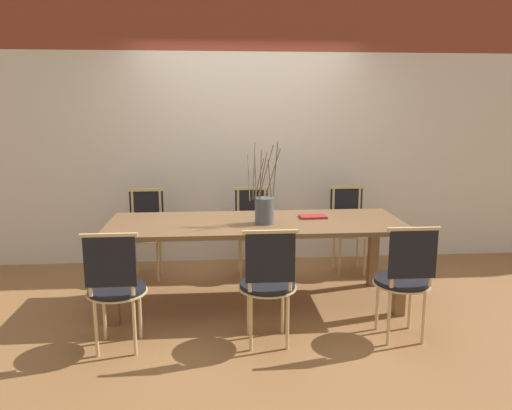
# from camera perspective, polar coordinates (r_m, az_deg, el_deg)

# --- Properties ---
(ground_plane) EXTENTS (16.00, 16.00, 0.00)m
(ground_plane) POSITION_cam_1_polar(r_m,az_deg,el_deg) (4.68, 0.00, -11.08)
(ground_plane) COLOR olive
(wall_rear) EXTENTS (12.00, 0.06, 3.20)m
(wall_rear) POSITION_cam_1_polar(r_m,az_deg,el_deg) (5.70, -1.14, 9.43)
(wall_rear) COLOR beige
(wall_rear) RESTS_ON ground_plane
(dining_table) EXTENTS (2.63, 0.95, 0.77)m
(dining_table) POSITION_cam_1_polar(r_m,az_deg,el_deg) (4.47, 0.00, -3.06)
(dining_table) COLOR brown
(dining_table) RESTS_ON ground_plane
(chair_near_leftend) EXTENTS (0.44, 0.44, 0.93)m
(chair_near_leftend) POSITION_cam_1_polar(r_m,az_deg,el_deg) (3.79, -15.77, -8.78)
(chair_near_leftend) COLOR black
(chair_near_leftend) RESTS_ON ground_plane
(chair_near_left) EXTENTS (0.44, 0.44, 0.93)m
(chair_near_left) POSITION_cam_1_polar(r_m,az_deg,el_deg) (3.74, 1.40, -8.63)
(chair_near_left) COLOR black
(chair_near_left) RESTS_ON ground_plane
(chair_near_center) EXTENTS (0.44, 0.44, 0.93)m
(chair_near_center) POSITION_cam_1_polar(r_m,az_deg,el_deg) (3.98, 16.60, -7.86)
(chair_near_center) COLOR black
(chair_near_center) RESTS_ON ground_plane
(chair_far_leftend) EXTENTS (0.44, 0.44, 0.93)m
(chair_far_leftend) POSITION_cam_1_polar(r_m,az_deg,el_deg) (5.35, -12.49, -2.77)
(chair_far_leftend) COLOR black
(chair_far_leftend) RESTS_ON ground_plane
(chair_far_left) EXTENTS (0.44, 0.44, 0.93)m
(chair_far_left) POSITION_cam_1_polar(r_m,az_deg,el_deg) (5.31, -0.41, -2.59)
(chair_far_left) COLOR black
(chair_far_left) RESTS_ON ground_plane
(chair_far_center) EXTENTS (0.44, 0.44, 0.93)m
(chair_far_center) POSITION_cam_1_polar(r_m,az_deg,el_deg) (5.49, 10.54, -2.34)
(chair_far_center) COLOR black
(chair_far_center) RESTS_ON ground_plane
(vase_centerpiece) EXTENTS (0.28, 0.28, 0.72)m
(vase_centerpiece) POSITION_cam_1_polar(r_m,az_deg,el_deg) (4.35, 0.95, -0.48)
(vase_centerpiece) COLOR #4C5156
(vase_centerpiece) RESTS_ON dining_table
(book_stack) EXTENTS (0.25, 0.16, 0.02)m
(book_stack) POSITION_cam_1_polar(r_m,az_deg,el_deg) (4.62, 6.53, -1.34)
(book_stack) COLOR maroon
(book_stack) RESTS_ON dining_table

